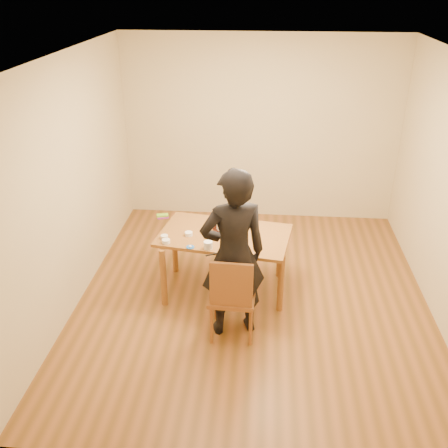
# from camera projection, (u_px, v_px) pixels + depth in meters

# --- Properties ---
(room_shell) EXTENTS (4.00, 4.50, 2.70)m
(room_shell) POSITION_uv_depth(u_px,v_px,m) (257.00, 178.00, 5.54)
(room_shell) COLOR brown
(room_shell) RESTS_ON ground
(dining_table) EXTENTS (1.57, 1.07, 0.04)m
(dining_table) POSITION_uv_depth(u_px,v_px,m) (224.00, 235.00, 5.66)
(dining_table) COLOR brown
(dining_table) RESTS_ON floor
(dining_chair) EXTENTS (0.48, 0.48, 0.04)m
(dining_chair) POSITION_uv_depth(u_px,v_px,m) (232.00, 296.00, 5.08)
(dining_chair) COLOR brown
(dining_chair) RESTS_ON floor
(cake_plate) EXTENTS (0.30, 0.30, 0.02)m
(cake_plate) POSITION_uv_depth(u_px,v_px,m) (226.00, 229.00, 5.72)
(cake_plate) COLOR #B01F0B
(cake_plate) RESTS_ON dining_table
(cake) EXTENTS (0.21, 0.21, 0.07)m
(cake) POSITION_uv_depth(u_px,v_px,m) (226.00, 226.00, 5.70)
(cake) COLOR white
(cake) RESTS_ON cake_plate
(frosting_dome) EXTENTS (0.21, 0.21, 0.03)m
(frosting_dome) POSITION_uv_depth(u_px,v_px,m) (226.00, 222.00, 5.68)
(frosting_dome) COLOR white
(frosting_dome) RESTS_ON cake
(frosting_tub) EXTENTS (0.09, 0.09, 0.08)m
(frosting_tub) POSITION_uv_depth(u_px,v_px,m) (208.00, 245.00, 5.33)
(frosting_tub) COLOR white
(frosting_tub) RESTS_ON dining_table
(frosting_lid) EXTENTS (0.09, 0.09, 0.01)m
(frosting_lid) POSITION_uv_depth(u_px,v_px,m) (190.00, 247.00, 5.37)
(frosting_lid) COLOR blue
(frosting_lid) RESTS_ON dining_table
(frosting_dollop) EXTENTS (0.04, 0.04, 0.02)m
(frosting_dollop) POSITION_uv_depth(u_px,v_px,m) (190.00, 246.00, 5.36)
(frosting_dollop) COLOR white
(frosting_dollop) RESTS_ON frosting_lid
(ramekin_green) EXTENTS (0.09, 0.09, 0.04)m
(ramekin_green) POSITION_uv_depth(u_px,v_px,m) (166.00, 241.00, 5.45)
(ramekin_green) COLOR white
(ramekin_green) RESTS_ON dining_table
(ramekin_yellow) EXTENTS (0.09, 0.09, 0.04)m
(ramekin_yellow) POSITION_uv_depth(u_px,v_px,m) (189.00, 234.00, 5.61)
(ramekin_yellow) COLOR white
(ramekin_yellow) RESTS_ON dining_table
(ramekin_multi) EXTENTS (0.08, 0.08, 0.04)m
(ramekin_multi) POSITION_uv_depth(u_px,v_px,m) (164.00, 237.00, 5.55)
(ramekin_multi) COLOR white
(ramekin_multi) RESTS_ON dining_table
(candy_box_pink) EXTENTS (0.15, 0.11, 0.02)m
(candy_box_pink) POSITION_uv_depth(u_px,v_px,m) (163.00, 217.00, 6.02)
(candy_box_pink) COLOR #D2319C
(candy_box_pink) RESTS_ON dining_table
(candy_box_green) EXTENTS (0.15, 0.10, 0.02)m
(candy_box_green) POSITION_uv_depth(u_px,v_px,m) (162.00, 215.00, 6.01)
(candy_box_green) COLOR green
(candy_box_green) RESTS_ON candy_box_pink
(spatula) EXTENTS (0.15, 0.10, 0.01)m
(spatula) POSITION_uv_depth(u_px,v_px,m) (213.00, 254.00, 5.23)
(spatula) COLOR black
(spatula) RESTS_ON dining_table
(person) EXTENTS (0.76, 0.62, 1.82)m
(person) POSITION_uv_depth(u_px,v_px,m) (233.00, 255.00, 4.91)
(person) COLOR black
(person) RESTS_ON floor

